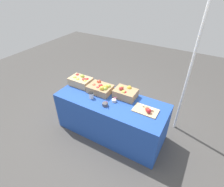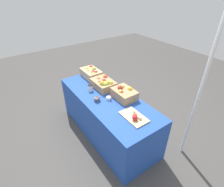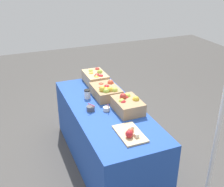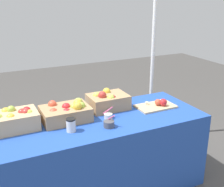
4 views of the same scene
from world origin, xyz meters
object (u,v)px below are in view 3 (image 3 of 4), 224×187
coffee_cup (87,94)px  sample_bowl_mid (91,108)px  apple_crate_right (127,105)px  apple_crate_left (96,77)px  apple_crate_middle (106,91)px  sample_bowl_near (106,109)px  cutting_board_front (130,133)px  tent_pole (223,105)px

coffee_cup → sample_bowl_mid: bearing=-11.0°
apple_crate_right → coffee_cup: bearing=-146.3°
apple_crate_left → apple_crate_middle: same height
sample_bowl_near → sample_bowl_mid: sample_bowl_mid is taller
cutting_board_front → sample_bowl_mid: size_ratio=3.28×
coffee_cup → tent_pole: (1.33, 0.84, 0.33)m
tent_pole → coffee_cup: bearing=-147.7°
apple_crate_middle → coffee_cup: 0.23m
apple_crate_middle → cutting_board_front: bearing=-6.1°
apple_crate_left → cutting_board_front: size_ratio=1.07×
apple_crate_middle → sample_bowl_mid: bearing=-46.1°
apple_crate_middle → cutting_board_front: apple_crate_middle is taller
coffee_cup → apple_crate_right: bearing=33.7°
apple_crate_right → sample_bowl_mid: apple_crate_right is taller
cutting_board_front → sample_bowl_mid: (-0.61, -0.20, 0.01)m
sample_bowl_mid → apple_crate_right: bearing=67.3°
coffee_cup → cutting_board_front: bearing=8.2°
apple_crate_middle → apple_crate_right: apple_crate_right is taller
sample_bowl_near → apple_crate_left: bearing=169.5°
coffee_cup → tent_pole: tent_pole is taller
apple_crate_right → sample_bowl_mid: 0.41m
cutting_board_front → apple_crate_middle: bearing=173.9°
apple_crate_middle → cutting_board_front: size_ratio=1.09×
cutting_board_front → coffee_cup: size_ratio=3.37×
sample_bowl_mid → tent_pole: size_ratio=0.05×
cutting_board_front → tent_pole: 0.89m
apple_crate_left → tent_pole: 1.86m
coffee_cup → tent_pole: bearing=32.3°
sample_bowl_near → sample_bowl_mid: size_ratio=0.91×
apple_crate_middle → tent_pole: size_ratio=0.19×
apple_crate_right → cutting_board_front: bearing=-21.9°
apple_crate_left → coffee_cup: apple_crate_left is taller
cutting_board_front → tent_pole: (0.40, 0.70, 0.36)m
apple_crate_right → sample_bowl_mid: size_ratio=3.21×
apple_crate_right → sample_bowl_near: (-0.09, -0.21, -0.06)m
sample_bowl_mid → coffee_cup: 0.32m
cutting_board_front → tent_pole: tent_pole is taller
sample_bowl_mid → tent_pole: (1.01, 0.90, 0.36)m
apple_crate_left → sample_bowl_near: apple_crate_left is taller
sample_bowl_mid → coffee_cup: sample_bowl_mid is taller
apple_crate_middle → sample_bowl_mid: size_ratio=3.59×
apple_crate_right → cutting_board_front: size_ratio=0.98×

